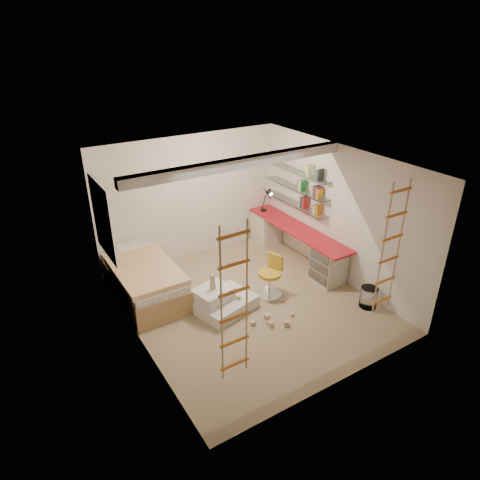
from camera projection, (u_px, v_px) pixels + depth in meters
floor at (249, 303)px, 7.68m from camera, size 4.50×4.50×0.00m
ceiling_beam at (240, 163)px, 6.79m from camera, size 4.00×0.18×0.16m
window_frame at (103, 219)px, 7.20m from camera, size 0.06×1.15×1.35m
window_blind at (106, 219)px, 7.22m from camera, size 0.02×1.00×1.20m
rope_ladder_left at (234, 305)px, 5.04m from camera, size 0.41×0.04×2.13m
rope_ladder_right at (391, 249)px, 6.31m from camera, size 0.41×0.04×2.13m
waste_bin at (369, 297)px, 7.52m from camera, size 0.30×0.30×0.38m
desk at (295, 242)px, 8.97m from camera, size 0.56×2.80×0.75m
shelves at (296, 188)px, 8.76m from camera, size 0.25×1.80×0.71m
bed at (144, 280)px, 7.77m from camera, size 1.02×2.00×0.69m
task_lamp at (268, 196)px, 9.35m from camera, size 0.14×0.36×0.57m
swivel_chair at (270, 281)px, 7.80m from camera, size 0.60×0.60×0.79m
play_platform at (221, 301)px, 7.45m from camera, size 1.15×0.99×0.44m
toy_blocks at (248, 303)px, 7.28m from camera, size 1.28×1.13×0.71m
books at (296, 184)px, 8.72m from camera, size 0.14×0.70×0.92m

